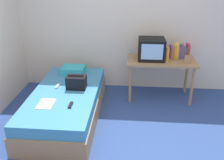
% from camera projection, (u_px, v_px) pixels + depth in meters
% --- Properties ---
extents(ground_plane, '(8.00, 8.00, 0.00)m').
position_uv_depth(ground_plane, '(117.00, 151.00, 3.17)').
color(ground_plane, '#2D4784').
extents(wall_back, '(5.20, 0.10, 2.60)m').
position_uv_depth(wall_back, '(124.00, 20.00, 4.44)').
color(wall_back, beige).
rests_on(wall_back, ground).
extents(bed, '(1.00, 2.00, 0.46)m').
position_uv_depth(bed, '(66.00, 104.00, 3.82)').
color(bed, '#9E754C').
rests_on(bed, ground).
extents(desk, '(1.16, 0.60, 0.74)m').
position_uv_depth(desk, '(161.00, 64.00, 4.24)').
color(desk, '#9E754C').
rests_on(desk, ground).
extents(tv, '(0.44, 0.39, 0.36)m').
position_uv_depth(tv, '(151.00, 49.00, 4.14)').
color(tv, black).
rests_on(tv, desk).
extents(water_bottle, '(0.06, 0.06, 0.25)m').
position_uv_depth(water_bottle, '(167.00, 55.00, 4.04)').
color(water_bottle, orange).
rests_on(water_bottle, desk).
extents(book_row, '(0.32, 0.17, 0.25)m').
position_uv_depth(book_row, '(179.00, 51.00, 4.23)').
color(book_row, '#7A3D89').
rests_on(book_row, desk).
extents(picture_frame, '(0.11, 0.02, 0.14)m').
position_uv_depth(picture_frame, '(188.00, 59.00, 4.00)').
color(picture_frame, '#9E754C').
rests_on(picture_frame, desk).
extents(pillow, '(0.40, 0.31, 0.12)m').
position_uv_depth(pillow, '(73.00, 70.00, 4.33)').
color(pillow, '#33A8B7').
rests_on(pillow, bed).
extents(handbag, '(0.30, 0.20, 0.23)m').
position_uv_depth(handbag, '(76.00, 82.00, 3.78)').
color(handbag, black).
rests_on(handbag, bed).
extents(magazine, '(0.21, 0.29, 0.01)m').
position_uv_depth(magazine, '(46.00, 104.00, 3.37)').
color(magazine, white).
rests_on(magazine, bed).
extents(remote_dark, '(0.04, 0.16, 0.02)m').
position_uv_depth(remote_dark, '(71.00, 105.00, 3.32)').
color(remote_dark, black).
rests_on(remote_dark, bed).
extents(remote_silver, '(0.04, 0.14, 0.02)m').
position_uv_depth(remote_silver, '(57.00, 86.00, 3.85)').
color(remote_silver, '#B7B7BC').
rests_on(remote_silver, bed).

